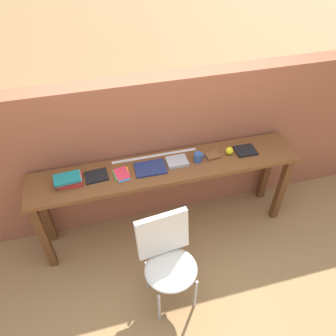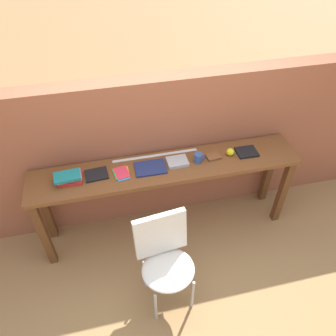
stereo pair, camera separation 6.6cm
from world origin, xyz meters
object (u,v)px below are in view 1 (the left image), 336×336
(mug, at_px, (198,157))
(book_repair_rightmost, at_px, (245,150))
(magazine_cycling, at_px, (96,176))
(book_open_centre, at_px, (150,168))
(pamphlet_pile_colourful, at_px, (122,174))
(leather_journal_brown, at_px, (213,156))
(chair_white_moulded, at_px, (168,257))
(sports_ball_small, at_px, (229,151))
(book_stack_leftmost, at_px, (69,180))

(mug, relative_size, book_repair_rightmost, 0.56)
(magazine_cycling, xyz_separation_m, book_open_centre, (0.48, -0.02, 0.00))
(pamphlet_pile_colourful, height_order, mug, mug)
(pamphlet_pile_colourful, xyz_separation_m, book_repair_rightmost, (1.20, 0.02, 0.00))
(pamphlet_pile_colourful, bearing_deg, mug, 0.26)
(mug, distance_m, leather_journal_brown, 0.16)
(chair_white_moulded, height_order, mug, mug)
(chair_white_moulded, bearing_deg, sports_ball_small, 42.51)
(book_stack_leftmost, xyz_separation_m, sports_ball_small, (1.48, 0.01, -0.00))
(sports_ball_small, bearing_deg, book_stack_leftmost, -179.46)
(book_stack_leftmost, relative_size, book_repair_rightmost, 1.24)
(chair_white_moulded, xyz_separation_m, book_open_centre, (0.02, 0.71, 0.36))
(sports_ball_small, bearing_deg, pamphlet_pile_colourful, -178.55)
(chair_white_moulded, distance_m, book_repair_rightmost, 1.26)
(chair_white_moulded, distance_m, pamphlet_pile_colourful, 0.82)
(book_stack_leftmost, height_order, mug, mug)
(leather_journal_brown, bearing_deg, mug, -176.77)
(book_stack_leftmost, height_order, leather_journal_brown, book_stack_leftmost)
(sports_ball_small, relative_size, book_repair_rightmost, 0.38)
(book_open_centre, bearing_deg, leather_journal_brown, 2.75)
(pamphlet_pile_colourful, distance_m, book_repair_rightmost, 1.20)
(mug, height_order, book_repair_rightmost, mug)
(magazine_cycling, distance_m, mug, 0.93)
(book_stack_leftmost, bearing_deg, mug, -0.43)
(pamphlet_pile_colourful, distance_m, sports_ball_small, 1.03)
(book_repair_rightmost, bearing_deg, mug, -176.84)
(book_stack_leftmost, distance_m, leather_journal_brown, 1.32)
(leather_journal_brown, xyz_separation_m, book_repair_rightmost, (0.33, -0.01, -0.00))
(chair_white_moulded, distance_m, leather_journal_brown, 1.03)
(magazine_cycling, relative_size, book_repair_rightmost, 1.01)
(chair_white_moulded, relative_size, magazine_cycling, 4.52)
(leather_journal_brown, bearing_deg, sports_ball_small, -5.38)
(sports_ball_small, height_order, book_repair_rightmost, sports_ball_small)
(chair_white_moulded, xyz_separation_m, book_stack_leftmost, (-0.69, 0.71, 0.39))
(pamphlet_pile_colourful, bearing_deg, magazine_cycling, 172.51)
(sports_ball_small, distance_m, book_repair_rightmost, 0.17)
(mug, distance_m, sports_ball_small, 0.32)
(magazine_cycling, bearing_deg, chair_white_moulded, -62.22)
(leather_journal_brown, relative_size, book_repair_rightmost, 0.66)
(leather_journal_brown, bearing_deg, book_open_centre, 176.60)
(pamphlet_pile_colourful, bearing_deg, book_stack_leftmost, 178.47)
(pamphlet_pile_colourful, height_order, leather_journal_brown, leather_journal_brown)
(chair_white_moulded, distance_m, book_open_centre, 0.80)
(book_open_centre, height_order, book_repair_rightmost, book_repair_rightmost)
(chair_white_moulded, xyz_separation_m, mug, (0.47, 0.71, 0.40))
(book_stack_leftmost, relative_size, pamphlet_pile_colourful, 1.25)
(book_open_centre, distance_m, leather_journal_brown, 0.61)
(mug, xyz_separation_m, leather_journal_brown, (0.15, 0.02, -0.03))
(book_stack_leftmost, height_order, sports_ball_small, book_stack_leftmost)
(book_repair_rightmost, bearing_deg, sports_ball_small, 179.14)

